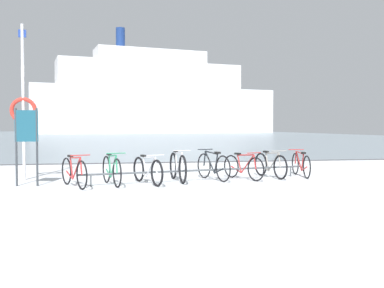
{
  "coord_description": "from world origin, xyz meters",
  "views": [
    {
      "loc": [
        -0.82,
        -7.29,
        1.43
      ],
      "look_at": [
        1.69,
        6.83,
        0.85
      ],
      "focal_mm": 41.48,
      "sensor_mm": 36.0,
      "label": 1
    }
  ],
  "objects_px": {
    "bicycle_0": "(74,172)",
    "bicycle_4": "(213,166)",
    "bicycle_2": "(147,170)",
    "rescue_post": "(23,106)",
    "bicycle_6": "(270,165)",
    "bicycle_7": "(301,164)",
    "bicycle_3": "(178,167)",
    "ferry_ship": "(155,99)",
    "bicycle_5": "(243,167)",
    "bicycle_1": "(112,170)",
    "info_sign": "(26,134)"
  },
  "relations": [
    {
      "from": "bicycle_0",
      "to": "bicycle_4",
      "type": "bearing_deg",
      "value": 12.19
    },
    {
      "from": "bicycle_2",
      "to": "rescue_post",
      "type": "distance_m",
      "value": 3.83
    },
    {
      "from": "bicycle_0",
      "to": "rescue_post",
      "type": "height_order",
      "value": "rescue_post"
    },
    {
      "from": "bicycle_6",
      "to": "rescue_post",
      "type": "height_order",
      "value": "rescue_post"
    },
    {
      "from": "bicycle_6",
      "to": "bicycle_7",
      "type": "xyz_separation_m",
      "value": [
        0.96,
        0.14,
        -0.01
      ]
    },
    {
      "from": "bicycle_3",
      "to": "ferry_ship",
      "type": "xyz_separation_m",
      "value": [
        6.48,
        76.67,
        6.41
      ]
    },
    {
      "from": "bicycle_4",
      "to": "bicycle_5",
      "type": "height_order",
      "value": "bicycle_4"
    },
    {
      "from": "bicycle_6",
      "to": "bicycle_1",
      "type": "bearing_deg",
      "value": -169.02
    },
    {
      "from": "bicycle_4",
      "to": "bicycle_7",
      "type": "xyz_separation_m",
      "value": [
        2.65,
        0.39,
        -0.02
      ]
    },
    {
      "from": "bicycle_5",
      "to": "bicycle_0",
      "type": "bearing_deg",
      "value": -170.17
    },
    {
      "from": "bicycle_0",
      "to": "bicycle_3",
      "type": "relative_size",
      "value": 0.89
    },
    {
      "from": "bicycle_3",
      "to": "bicycle_1",
      "type": "bearing_deg",
      "value": -164.46
    },
    {
      "from": "bicycle_2",
      "to": "bicycle_4",
      "type": "bearing_deg",
      "value": 15.98
    },
    {
      "from": "bicycle_2",
      "to": "info_sign",
      "type": "distance_m",
      "value": 3.01
    },
    {
      "from": "info_sign",
      "to": "rescue_post",
      "type": "bearing_deg",
      "value": 103.39
    },
    {
      "from": "bicycle_4",
      "to": "bicycle_7",
      "type": "relative_size",
      "value": 0.92
    },
    {
      "from": "bicycle_0",
      "to": "bicycle_1",
      "type": "relative_size",
      "value": 0.99
    },
    {
      "from": "bicycle_1",
      "to": "bicycle_4",
      "type": "bearing_deg",
      "value": 12.46
    },
    {
      "from": "bicycle_7",
      "to": "rescue_post",
      "type": "xyz_separation_m",
      "value": [
        -7.6,
        0.5,
        1.63
      ]
    },
    {
      "from": "bicycle_4",
      "to": "bicycle_6",
      "type": "xyz_separation_m",
      "value": [
        1.69,
        0.26,
        -0.02
      ]
    },
    {
      "from": "bicycle_5",
      "to": "bicycle_7",
      "type": "distance_m",
      "value": 1.87
    },
    {
      "from": "bicycle_1",
      "to": "ferry_ship",
      "type": "relative_size",
      "value": 0.03
    },
    {
      "from": "bicycle_4",
      "to": "rescue_post",
      "type": "bearing_deg",
      "value": 169.8
    },
    {
      "from": "bicycle_2",
      "to": "bicycle_5",
      "type": "bearing_deg",
      "value": 10.92
    },
    {
      "from": "bicycle_1",
      "to": "bicycle_5",
      "type": "xyz_separation_m",
      "value": [
        3.48,
        0.58,
        -0.03
      ]
    },
    {
      "from": "bicycle_1",
      "to": "bicycle_4",
      "type": "xyz_separation_m",
      "value": [
        2.66,
        0.59,
        -0.0
      ]
    },
    {
      "from": "bicycle_1",
      "to": "bicycle_6",
      "type": "relative_size",
      "value": 0.98
    },
    {
      "from": "bicycle_7",
      "to": "ferry_ship",
      "type": "bearing_deg",
      "value": 87.85
    },
    {
      "from": "bicycle_7",
      "to": "info_sign",
      "type": "bearing_deg",
      "value": -173.95
    },
    {
      "from": "bicycle_2",
      "to": "bicycle_0",
      "type": "bearing_deg",
      "value": -171.8
    },
    {
      "from": "bicycle_4",
      "to": "bicycle_5",
      "type": "bearing_deg",
      "value": -0.47
    },
    {
      "from": "info_sign",
      "to": "bicycle_7",
      "type": "bearing_deg",
      "value": 6.05
    },
    {
      "from": "bicycle_1",
      "to": "bicycle_0",
      "type": "bearing_deg",
      "value": -168.64
    },
    {
      "from": "bicycle_1",
      "to": "bicycle_2",
      "type": "xyz_separation_m",
      "value": [
        0.87,
        0.08,
        -0.03
      ]
    },
    {
      "from": "bicycle_4",
      "to": "info_sign",
      "type": "height_order",
      "value": "info_sign"
    },
    {
      "from": "bicycle_6",
      "to": "bicycle_7",
      "type": "bearing_deg",
      "value": 8.09
    },
    {
      "from": "bicycle_3",
      "to": "rescue_post",
      "type": "height_order",
      "value": "rescue_post"
    },
    {
      "from": "bicycle_6",
      "to": "bicycle_2",
      "type": "bearing_deg",
      "value": -167.54
    },
    {
      "from": "bicycle_3",
      "to": "bicycle_6",
      "type": "relative_size",
      "value": 1.08
    },
    {
      "from": "bicycle_3",
      "to": "bicycle_5",
      "type": "distance_m",
      "value": 1.8
    },
    {
      "from": "bicycle_1",
      "to": "bicycle_4",
      "type": "relative_size",
      "value": 1.02
    },
    {
      "from": "bicycle_6",
      "to": "bicycle_7",
      "type": "height_order",
      "value": "bicycle_6"
    },
    {
      "from": "bicycle_4",
      "to": "bicycle_2",
      "type": "bearing_deg",
      "value": -164.02
    },
    {
      "from": "rescue_post",
      "to": "ferry_ship",
      "type": "distance_m",
      "value": 76.54
    },
    {
      "from": "bicycle_2",
      "to": "bicycle_6",
      "type": "height_order",
      "value": "bicycle_6"
    },
    {
      "from": "bicycle_7",
      "to": "bicycle_1",
      "type": "bearing_deg",
      "value": -169.54
    },
    {
      "from": "bicycle_0",
      "to": "bicycle_7",
      "type": "xyz_separation_m",
      "value": [
        6.18,
        1.15,
        -0.01
      ]
    },
    {
      "from": "bicycle_6",
      "to": "rescue_post",
      "type": "bearing_deg",
      "value": 174.54
    },
    {
      "from": "bicycle_2",
      "to": "bicycle_5",
      "type": "distance_m",
      "value": 2.66
    },
    {
      "from": "bicycle_1",
      "to": "bicycle_3",
      "type": "distance_m",
      "value": 1.75
    }
  ]
}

